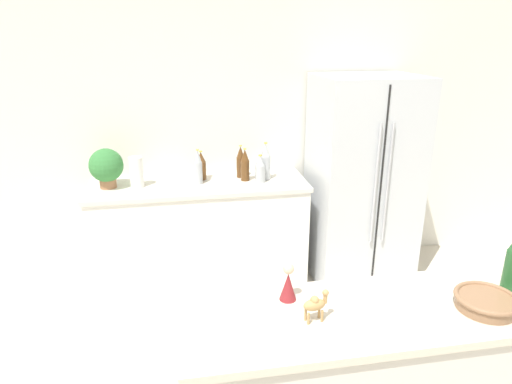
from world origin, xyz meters
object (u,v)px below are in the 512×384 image
Objects in this scene: back_bottle_4 at (245,165)px; back_bottle_5 at (266,162)px; back_bottle_0 at (201,166)px; back_bottle_3 at (198,167)px; paper_towel_roll at (136,172)px; camel_figurine at (315,304)px; back_bottle_2 at (260,169)px; fruit_bowl at (486,302)px; potted_plant at (106,167)px; wise_man_figurine_blue at (288,284)px; refrigerator at (362,181)px; back_bottle_1 at (241,162)px.

back_bottle_4 is 0.18m from back_bottle_5.
back_bottle_0 is 0.85× the size of back_bottle_3.
back_bottle_5 is (1.05, 0.02, 0.03)m from paper_towel_roll.
paper_towel_roll is at bearing 111.78° from camel_figurine.
back_bottle_2 is at bearing -3.15° from paper_towel_roll.
fruit_bowl is (1.07, -2.12, -0.02)m from back_bottle_3.
paper_towel_roll is 0.53m from back_bottle_0.
camel_figurine is (-0.04, -2.09, 0.03)m from back_bottle_4.
back_bottle_5 is 1.22× the size of fruit_bowl.
back_bottle_2 is at bearing -3.50° from potted_plant.
back_bottle_0 is at bearing 11.74° from paper_towel_roll.
paper_towel_roll is at bearing 111.73° from wise_man_figurine_blue.
paper_towel_roll is 1.82× the size of camel_figurine.
back_bottle_3 is at bearing 177.75° from refrigerator.
back_bottle_2 is 0.85× the size of back_bottle_4.
back_bottle_3 reaches higher than fruit_bowl.
back_bottle_5 is 2.20m from fruit_bowl.
back_bottle_5 reaches higher than wise_man_figurine_blue.
back_bottle_1 is 1.61× the size of wise_man_figurine_blue.
wise_man_figurine_blue is at bearing 164.92° from fruit_bowl.
back_bottle_1 is 2.34m from fruit_bowl.
potted_plant is 1.10× the size of back_bottle_3.
back_bottle_4 is at bearing 107.73° from fruit_bowl.
refrigerator is 1.38m from back_bottle_0.
paper_towel_roll is 0.85× the size of back_bottle_3.
back_bottle_0 is 1.05× the size of back_bottle_2.
potted_plant is 1.37× the size of back_bottle_2.
potted_plant is 2.37× the size of camel_figurine.
back_bottle_5 is 2.35× the size of camel_figurine.
back_bottle_5 is (1.27, -0.00, -0.02)m from potted_plant.
refrigerator is 6.17× the size of back_bottle_3.
back_bottle_4 is 1.93m from wise_man_figurine_blue.
back_bottle_0 is at bearing 6.71° from potted_plant.
wise_man_figurine_blue is at bearing -62.89° from potted_plant.
fruit_bowl is at bearing -53.76° from paper_towel_roll.
potted_plant is (-2.10, 0.08, 0.21)m from refrigerator.
refrigerator is at bearing -2.13° from potted_plant.
back_bottle_2 is at bearing -19.00° from back_bottle_0.
camel_figurine is (-1.05, -2.02, 0.20)m from refrigerator.
back_bottle_2 is at bearing -30.85° from back_bottle_4.
back_bottle_1 is at bearing 170.72° from refrigerator.
back_bottle_3 is 2.14× the size of camel_figurine.
camel_figurine is (-0.73, 0.05, 0.04)m from fruit_bowl.
back_bottle_4 is (0.02, -0.10, -0.00)m from back_bottle_1.
wise_man_figurine_blue is at bearing -98.44° from back_bottle_5.
back_bottle_5 reaches higher than back_bottle_3.
back_bottle_4 is at bearing 0.93° from paper_towel_roll.
back_bottle_3 is (0.49, -0.00, 0.01)m from paper_towel_roll.
fruit_bowl is at bearing -3.58° from camel_figurine.
back_bottle_0 is at bearing 114.97° from fruit_bowl.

